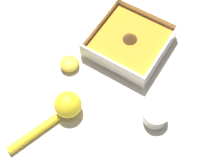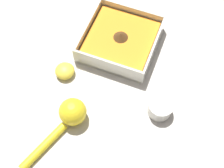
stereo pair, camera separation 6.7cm
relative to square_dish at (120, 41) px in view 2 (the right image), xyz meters
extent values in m
plane|color=beige|center=(0.04, -0.03, -0.02)|extent=(4.00, 4.00, 0.00)
cube|color=silver|center=(0.00, 0.00, -0.02)|extent=(0.19, 0.19, 0.01)
cube|color=silver|center=(0.00, 0.09, 0.01)|extent=(0.19, 0.01, 0.05)
cube|color=silver|center=(0.00, -0.09, 0.01)|extent=(0.19, 0.01, 0.05)
cube|color=silver|center=(0.09, 0.00, 0.01)|extent=(0.01, 0.18, 0.05)
cube|color=silver|center=(-0.09, 0.00, 0.01)|extent=(0.01, 0.18, 0.05)
cube|color=orange|center=(0.00, 0.00, 0.00)|extent=(0.17, 0.17, 0.03)
cone|color=#4C3319|center=(0.00, 0.00, 0.02)|extent=(0.04, 0.04, 0.02)
cylinder|color=silver|center=(0.16, -0.15, 0.00)|extent=(0.06, 0.06, 0.04)
cylinder|color=#4C3319|center=(0.16, -0.15, 0.00)|extent=(0.05, 0.05, 0.02)
sphere|color=yellow|center=(-0.03, -0.24, 0.01)|extent=(0.07, 0.07, 0.07)
cylinder|color=yellow|center=(-0.07, -0.34, -0.01)|extent=(0.06, 0.14, 0.02)
ellipsoid|color=yellow|center=(-0.10, -0.14, -0.01)|extent=(0.05, 0.05, 0.03)
camera|label=1|loc=(0.22, -0.45, 0.70)|focal=50.00mm
camera|label=2|loc=(0.16, -0.48, 0.70)|focal=50.00mm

